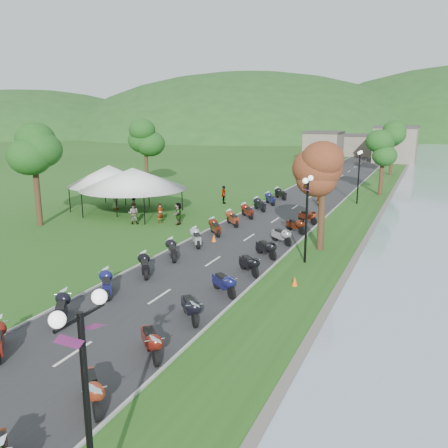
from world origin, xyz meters
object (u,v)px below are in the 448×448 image
at_px(vendor_tent_main, 133,191).
at_px(pedestrian_a, 161,223).
at_px(pedestrian_c, 134,206).
at_px(pedestrian_b, 134,224).
at_px(streetlamp_near, 88,417).

bearing_deg(vendor_tent_main, pedestrian_a, -28.10).
height_order(pedestrian_a, pedestrian_c, pedestrian_c).
bearing_deg(pedestrian_c, pedestrian_a, 20.17).
height_order(vendor_tent_main, pedestrian_a, vendor_tent_main).
relative_size(vendor_tent_main, pedestrian_c, 3.30).
relative_size(vendor_tent_main, pedestrian_b, 3.56).
distance_m(streetlamp_near, pedestrian_b, 28.29).
bearing_deg(streetlamp_near, pedestrian_b, 122.60).
bearing_deg(streetlamp_near, pedestrian_c, 123.00).
height_order(pedestrian_a, pedestrian_b, pedestrian_b).
bearing_deg(pedestrian_a, pedestrian_c, 72.49).
bearing_deg(pedestrian_a, streetlamp_near, -129.41).
relative_size(streetlamp_near, vendor_tent_main, 0.82).
xyz_separation_m(vendor_tent_main, pedestrian_c, (-2.05, 2.86, -2.00)).
distance_m(pedestrian_b, pedestrian_c, 7.36).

